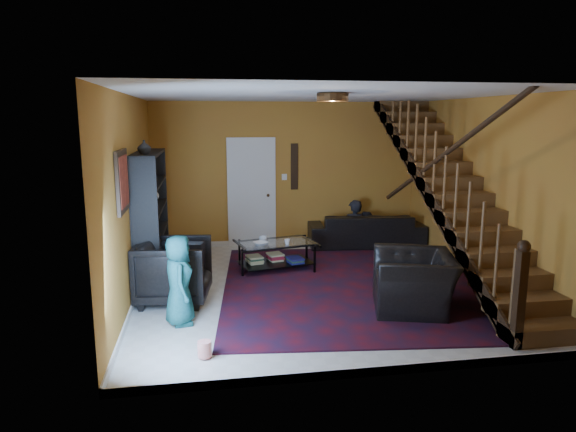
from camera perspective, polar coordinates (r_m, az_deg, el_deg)
name	(u,v)px	position (r m, az deg, el deg)	size (l,w,h in m)	color
floor	(316,287)	(7.76, 3.16, -7.86)	(5.50, 5.50, 0.00)	beige
room	(223,263)	(8.85, -7.21, -5.23)	(5.50, 5.50, 5.50)	#AA6525
staircase	(454,191)	(8.16, 17.99, 2.65)	(0.95, 5.02, 3.18)	brown
bookshelf	(152,221)	(7.96, -14.90, -0.55)	(0.35, 1.80, 2.00)	black
door	(252,194)	(10.05, -4.06, 2.43)	(0.82, 0.05, 2.05)	silver
framed_picture	(122,181)	(6.39, -17.94, 3.71)	(0.04, 0.74, 0.74)	maroon
wall_hanging	(294,167)	(10.11, 0.72, 5.50)	(0.14, 0.03, 0.90)	black
ceiling_fixture	(332,97)	(6.58, 4.96, 13.01)	(0.40, 0.40, 0.10)	#3F2814
rug	(352,285)	(7.84, 7.16, -7.65)	(3.82, 4.37, 0.02)	#400B15
sofa	(366,230)	(10.21, 8.61, -1.53)	(2.23, 0.87, 0.65)	black
armchair_left	(174,271)	(7.20, -12.51, -5.98)	(0.93, 0.96, 0.87)	black
armchair_right	(414,282)	(6.99, 13.81, -7.09)	(1.14, 1.00, 0.74)	black
person_adult_a	(354,234)	(10.21, 7.33, -2.00)	(0.50, 0.33, 1.37)	black
person_adult_b	(364,240)	(10.30, 8.50, -2.60)	(0.55, 0.43, 1.13)	black
person_child	(179,280)	(6.39, -12.02, -6.99)	(0.54, 0.35, 1.11)	#1B6168
coffee_table	(276,254)	(8.53, -1.34, -4.22)	(1.36, 0.98, 0.47)	black
cup_a	(263,239)	(8.51, -2.77, -2.53)	(0.14, 0.14, 0.11)	#999999
cup_b	(287,242)	(8.33, -0.09, -2.88)	(0.09, 0.09, 0.09)	#999999
bowl	(261,244)	(8.27, -3.05, -3.09)	(0.24, 0.24, 0.06)	#999999
vase	(144,147)	(7.33, -15.68, 7.38)	(0.18, 0.18, 0.19)	#999999
popcorn_bucket	(205,349)	(5.62, -9.25, -14.37)	(0.15, 0.15, 0.17)	red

